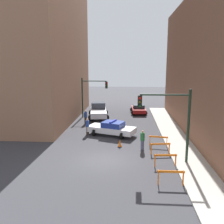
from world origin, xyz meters
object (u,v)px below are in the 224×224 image
(barrier_front, at_px, (171,175))
(traffic_light_near, at_px, (172,115))
(pedestrian_sidewalk, at_px, (142,140))
(white_truck, at_px, (98,111))
(parked_car_near, at_px, (138,109))
(barrier_corner, at_px, (158,139))
(police_car, at_px, (112,128))
(pedestrian_corner, at_px, (86,117))
(barrier_mid, at_px, (165,158))
(pedestrian_crossing, at_px, (87,126))
(traffic_light_far, at_px, (90,92))
(barrier_back, at_px, (160,147))
(traffic_cone, at_px, (120,143))

(barrier_front, bearing_deg, traffic_light_near, 81.82)
(pedestrian_sidewalk, bearing_deg, white_truck, 72.66)
(parked_car_near, distance_m, barrier_corner, 14.47)
(police_car, relative_size, pedestrian_corner, 3.04)
(barrier_front, bearing_deg, police_car, 112.46)
(pedestrian_corner, bearing_deg, barrier_mid, 16.50)
(barrier_mid, bearing_deg, parked_car_near, 93.59)
(police_car, xyz_separation_m, parked_car_near, (3.05, 11.39, -0.05))
(pedestrian_crossing, xyz_separation_m, pedestrian_sidewalk, (5.26, -4.11, 0.00))
(police_car, height_order, white_truck, white_truck)
(traffic_light_far, xyz_separation_m, barrier_front, (7.55, -18.52, -2.78))
(parked_car_near, distance_m, barrier_mid, 18.83)
(white_truck, bearing_deg, pedestrian_crossing, -98.33)
(barrier_front, distance_m, barrier_mid, 2.68)
(traffic_light_near, height_order, barrier_front, traffic_light_near)
(pedestrian_sidewalk, xyz_separation_m, barrier_mid, (1.41, -3.34, -0.24))
(white_truck, distance_m, barrier_back, 14.76)
(parked_car_near, height_order, traffic_cone, parked_car_near)
(traffic_light_near, xyz_separation_m, barrier_corner, (-0.41, 3.69, -2.91))
(pedestrian_crossing, bearing_deg, barrier_back, -124.93)
(barrier_front, relative_size, barrier_corner, 1.01)
(white_truck, relative_size, traffic_cone, 8.56)
(traffic_cone, bearing_deg, barrier_front, -63.96)
(pedestrian_crossing, distance_m, barrier_corner, 7.36)
(traffic_light_far, height_order, barrier_mid, traffic_light_far)
(pedestrian_corner, bearing_deg, traffic_light_near, 19.49)
(pedestrian_crossing, bearing_deg, traffic_light_far, 8.60)
(parked_car_near, xyz_separation_m, barrier_mid, (1.18, -18.79, -0.06))
(traffic_light_near, height_order, police_car, traffic_light_near)
(barrier_back, bearing_deg, traffic_light_far, 119.43)
(barrier_mid, relative_size, traffic_cone, 2.44)
(pedestrian_sidewalk, distance_m, barrier_back, 1.64)
(barrier_front, bearing_deg, pedestrian_corner, 117.35)
(parked_car_near, bearing_deg, pedestrian_sidewalk, -93.58)
(pedestrian_corner, height_order, pedestrian_sidewalk, same)
(traffic_light_near, distance_m, pedestrian_corner, 14.14)
(parked_car_near, bearing_deg, police_car, -107.70)
(white_truck, bearing_deg, barrier_back, -71.44)
(pedestrian_sidewalk, xyz_separation_m, barrier_front, (1.35, -6.02, -0.24))
(pedestrian_corner, bearing_deg, pedestrian_sidewalk, 19.77)
(barrier_corner, bearing_deg, white_truck, 120.19)
(traffic_light_far, xyz_separation_m, police_car, (3.38, -8.44, -2.67))
(traffic_light_near, xyz_separation_m, barrier_mid, (-0.42, -0.69, -2.91))
(white_truck, xyz_separation_m, pedestrian_crossing, (-0.10, -8.24, -0.04))
(white_truck, bearing_deg, parked_car_near, 22.36)
(pedestrian_corner, height_order, barrier_front, pedestrian_corner)
(police_car, relative_size, barrier_back, 3.18)
(barrier_back, bearing_deg, barrier_front, -90.11)
(police_car, xyz_separation_m, barrier_corner, (4.24, -3.03, -0.11))
(traffic_light_near, xyz_separation_m, traffic_light_far, (-8.03, 15.15, -0.13))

